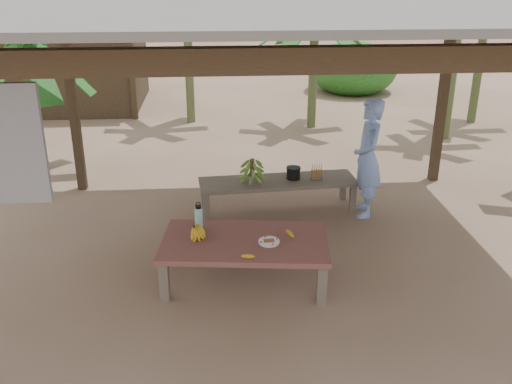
{
  "coord_description": "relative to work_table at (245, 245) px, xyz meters",
  "views": [
    {
      "loc": [
        -0.7,
        -6.14,
        3.33
      ],
      "look_at": [
        -0.25,
        0.01,
        0.8
      ],
      "focal_mm": 40.0,
      "sensor_mm": 36.0,
      "label": 1
    }
  ],
  "objects": [
    {
      "name": "banana_plant_n",
      "position": [
        1.75,
        6.17,
        1.77
      ],
      "size": [
        1.8,
        1.8,
        2.69
      ],
      "color": "#596638",
      "rests_on": "ground"
    },
    {
      "name": "pavilion",
      "position": [
        0.41,
        0.6,
        2.34
      ],
      "size": [
        6.6,
        5.6,
        2.95
      ],
      "color": "black",
      "rests_on": "ground"
    },
    {
      "name": "loose_banana_front",
      "position": [
        0.01,
        -0.41,
        0.09
      ],
      "size": [
        0.15,
        0.05,
        0.04
      ],
      "primitive_type": "ellipsoid",
      "rotation": [
        0.0,
        0.0,
        1.55
      ],
      "color": "gold",
      "rests_on": "work_table"
    },
    {
      "name": "bench",
      "position": [
        0.57,
        1.9,
        -0.04
      ],
      "size": [
        2.24,
        0.78,
        0.45
      ],
      "rotation": [
        0.0,
        0.0,
        0.08
      ],
      "color": "brown",
      "rests_on": "ground"
    },
    {
      "name": "water_flask",
      "position": [
        -0.5,
        0.32,
        0.2
      ],
      "size": [
        0.09,
        0.09,
        0.33
      ],
      "color": "#3FBCC6",
      "rests_on": "work_table"
    },
    {
      "name": "work_table",
      "position": [
        0.0,
        0.0,
        0.0
      ],
      "size": [
        1.9,
        1.19,
        0.5
      ],
      "rotation": [
        0.0,
        0.0,
        -0.11
      ],
      "color": "brown",
      "rests_on": "ground"
    },
    {
      "name": "green_banana_stalk",
      "position": [
        0.2,
        1.87,
        0.19
      ],
      "size": [
        0.33,
        0.33,
        0.35
      ],
      "primitive_type": null,
      "rotation": [
        0.0,
        0.0,
        0.08
      ],
      "color": "#598C2D",
      "rests_on": "bench"
    },
    {
      "name": "ripe_banana_bunch",
      "position": [
        -0.55,
        0.11,
        0.14
      ],
      "size": [
        0.32,
        0.3,
        0.15
      ],
      "primitive_type": null,
      "rotation": [
        0.0,
        0.0,
        -0.45
      ],
      "color": "gold",
      "rests_on": "work_table"
    },
    {
      "name": "woman",
      "position": [
        1.76,
        1.67,
        0.39
      ],
      "size": [
        0.43,
        0.62,
        1.64
      ],
      "primitive_type": "imported",
      "rotation": [
        0.0,
        0.0,
        -1.63
      ],
      "color": "#7D9FEC",
      "rests_on": "ground"
    },
    {
      "name": "ground",
      "position": [
        0.42,
        0.62,
        -0.43
      ],
      "size": [
        80.0,
        80.0,
        0.0
      ],
      "primitive_type": "plane",
      "color": "brown",
      "rests_on": "ground"
    },
    {
      "name": "cooking_pot",
      "position": [
        0.79,
        1.94,
        0.1
      ],
      "size": [
        0.19,
        0.19,
        0.16
      ],
      "primitive_type": "cylinder",
      "color": "black",
      "rests_on": "bench"
    },
    {
      "name": "hut",
      "position": [
        -4.08,
        8.62,
        0.67
      ],
      "size": [
        4.4,
        3.43,
        2.85
      ],
      "color": "black",
      "rests_on": "ground"
    },
    {
      "name": "banana_plant_w",
      "position": [
        -3.23,
        3.81,
        1.52
      ],
      "size": [
        1.8,
        1.8,
        2.43
      ],
      "color": "#596638",
      "rests_on": "ground"
    },
    {
      "name": "loose_banana_side",
      "position": [
        0.51,
        0.08,
        0.09
      ],
      "size": [
        0.09,
        0.17,
        0.04
      ],
      "primitive_type": "ellipsoid",
      "rotation": [
        0.0,
        0.0,
        0.29
      ],
      "color": "gold",
      "rests_on": "work_table"
    },
    {
      "name": "skewer_rack",
      "position": [
        1.11,
        1.9,
        0.14
      ],
      "size": [
        0.19,
        0.09,
        0.24
      ],
      "primitive_type": null,
      "rotation": [
        0.0,
        0.0,
        0.08
      ],
      "color": "#A57F47",
      "rests_on": "bench"
    },
    {
      "name": "plate",
      "position": [
        0.25,
        -0.1,
        0.08
      ],
      "size": [
        0.23,
        0.23,
        0.04
      ],
      "color": "white",
      "rests_on": "work_table"
    }
  ]
}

